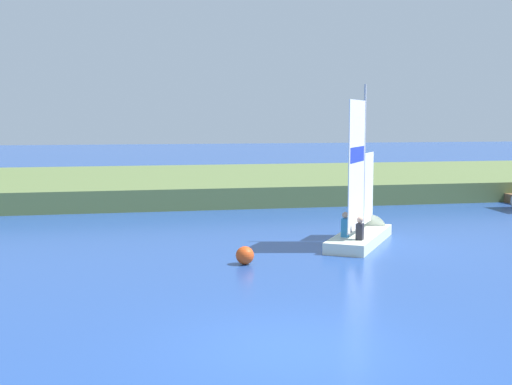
# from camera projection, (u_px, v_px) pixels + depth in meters

# --- Properties ---
(ground_plane) EXTENTS (200.00, 200.00, 0.00)m
(ground_plane) POSITION_uv_depth(u_px,v_px,m) (293.00, 348.00, 12.02)
(ground_plane) COLOR #234793
(shore_bank) EXTENTS (80.00, 15.81, 0.96)m
(shore_bank) POSITION_uv_depth(u_px,v_px,m) (168.00, 184.00, 37.57)
(shore_bank) COLOR #5B703D
(shore_bank) RESTS_ON ground
(sailboat) EXTENTS (3.70, 4.77, 5.49)m
(sailboat) POSITION_uv_depth(u_px,v_px,m) (365.00, 227.00, 22.74)
(sailboat) COLOR silver
(sailboat) RESTS_ON ground
(channel_buoy) EXTENTS (0.51, 0.51, 0.51)m
(channel_buoy) POSITION_uv_depth(u_px,v_px,m) (245.00, 255.00, 18.93)
(channel_buoy) COLOR #E54C19
(channel_buoy) RESTS_ON ground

